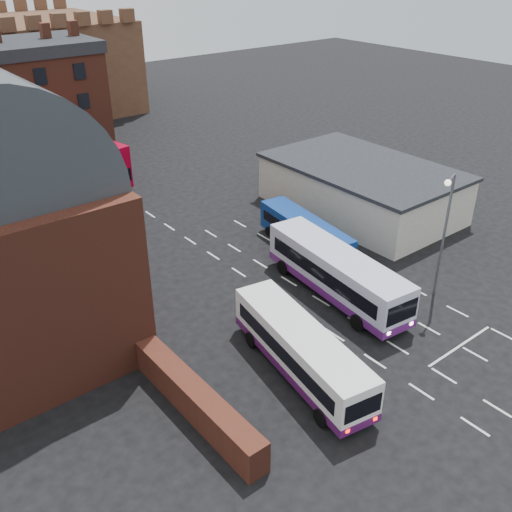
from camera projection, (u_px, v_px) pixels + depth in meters
ground at (364, 354)px, 32.88m from camera, size 180.00×180.00×0.00m
forecourt_wall at (197, 401)px, 28.22m from camera, size 1.20×10.00×1.80m
cream_building at (361, 187)px, 49.64m from camera, size 10.40×16.40×4.25m
castle_keep at (36, 66)px, 78.41m from camera, size 22.00×22.00×12.00m
bus_white_outbound at (301, 348)px, 30.63m from camera, size 4.19×10.88×2.90m
bus_white_inbound at (337, 271)px, 37.49m from camera, size 4.01×12.08×3.23m
bus_blue at (305, 232)px, 43.30m from camera, size 3.48×9.76×2.60m
bus_red_double at (85, 158)px, 55.70m from camera, size 4.47×11.57×4.52m
street_lamp at (445, 225)px, 35.85m from camera, size 1.69×0.77×8.70m
pedestrian_red at (343, 408)px, 28.03m from camera, size 0.66×0.62×1.51m
pedestrian_beige at (360, 402)px, 28.31m from camera, size 0.81×0.65×1.60m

